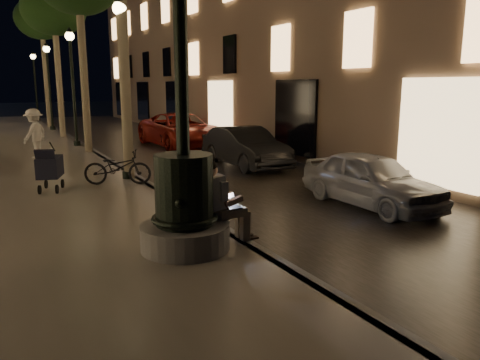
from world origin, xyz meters
TOP-DOWN VIEW (x-y plane):
  - ground at (0.00, 15.00)m, footprint 120.00×120.00m
  - cobble_lane at (3.00, 15.00)m, footprint 6.00×45.00m
  - curb_strip at (0.00, 15.00)m, footprint 0.25×45.00m
  - fountain_lamppost at (-1.00, 2.00)m, footprint 1.40×1.40m
  - seated_man_laptop at (-0.39, 2.00)m, footprint 1.00×0.34m
  - tree_third at (-0.30, 20.00)m, footprint 3.00×3.00m
  - tree_far at (-0.22, 26.00)m, footprint 3.00×3.00m
  - lamp_curb_a at (-0.30, 8.00)m, footprint 0.36×0.36m
  - lamp_curb_b at (-0.30, 16.00)m, footprint 0.36×0.36m
  - lamp_curb_c at (-0.30, 24.00)m, footprint 0.36×0.36m
  - lamp_curb_d at (-0.30, 32.00)m, footprint 0.36×0.36m
  - stroller at (-2.35, 7.32)m, footprint 0.72×1.16m
  - car_front at (4.00, 3.17)m, footprint 1.52×3.66m
  - car_second at (4.00, 9.10)m, footprint 1.42×4.07m
  - car_third at (4.00, 15.05)m, footprint 2.58×5.39m
  - pedestrian_white at (-2.14, 13.26)m, footprint 1.20×1.26m
  - bicycle at (-0.73, 7.32)m, footprint 1.79×1.26m

SIDE VIEW (x-z plane):
  - ground at x=0.00m, z-range 0.00..0.00m
  - cobble_lane at x=3.00m, z-range 0.00..0.02m
  - curb_strip at x=0.00m, z-range 0.00..0.20m
  - car_front at x=4.00m, z-range 0.00..1.24m
  - bicycle at x=-0.73m, z-range 0.20..1.09m
  - car_second at x=4.00m, z-range 0.00..1.34m
  - car_third at x=4.00m, z-range 0.00..1.48m
  - stroller at x=-2.35m, z-range 0.20..1.38m
  - seated_man_laptop at x=-0.39m, z-range 0.24..1.61m
  - pedestrian_white at x=-2.14m, z-range 0.20..1.92m
  - fountain_lamppost at x=-1.00m, z-range -1.39..3.81m
  - lamp_curb_a at x=-0.30m, z-range 0.83..5.64m
  - lamp_curb_b at x=-0.30m, z-range 0.83..5.64m
  - lamp_curb_c at x=-0.30m, z-range 0.83..5.64m
  - lamp_curb_d at x=-0.30m, z-range 0.83..5.64m
  - tree_third at x=-0.30m, z-range 2.54..9.74m
  - tree_far at x=-0.22m, z-range 2.68..10.18m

